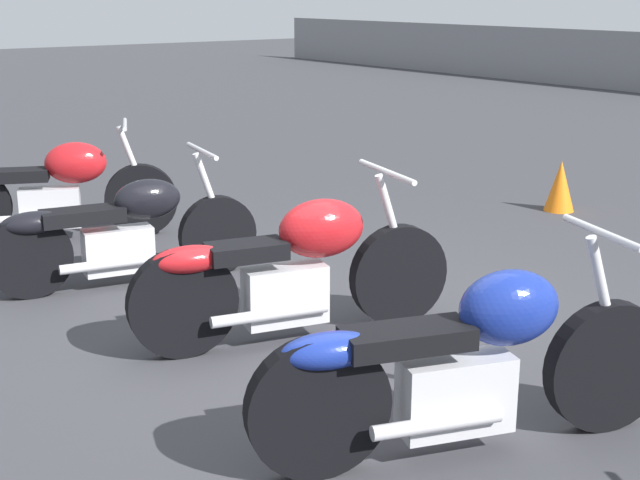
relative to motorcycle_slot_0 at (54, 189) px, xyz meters
The scene contains 6 objects.
ground_plane 3.31m from the motorcycle_slot_0, ahead, with size 60.00×60.00×0.00m, color #38383D.
motorcycle_slot_0 is the anchor object (origin of this frame).
motorcycle_slot_1 1.50m from the motorcycle_slot_0, ahead, with size 0.70×1.95×0.96m.
motorcycle_slot_2 3.12m from the motorcycle_slot_0, ahead, with size 0.80×2.02×1.02m.
motorcycle_slot_3 4.71m from the motorcycle_slot_0, ahead, with size 0.87×2.04×1.02m.
traffic_cone_near 4.72m from the motorcycle_slot_0, 66.47° to the left, with size 0.29×0.29×0.49m.
Camera 1 is at (4.09, -3.07, 2.07)m, focal length 50.00 mm.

